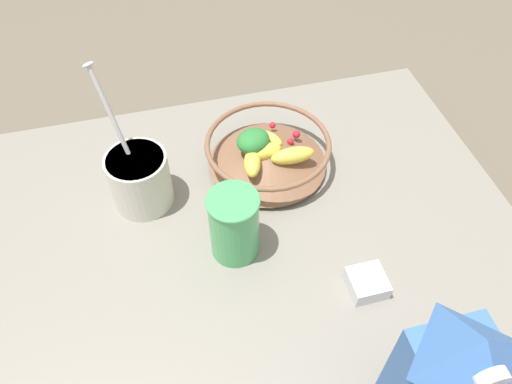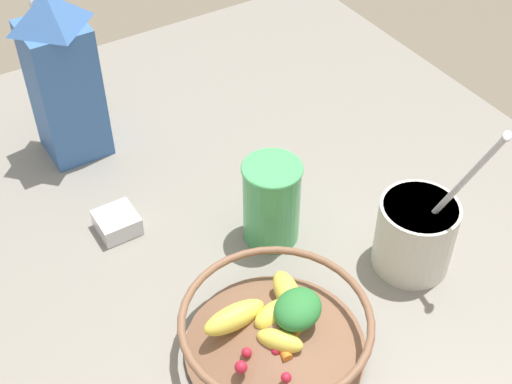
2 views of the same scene
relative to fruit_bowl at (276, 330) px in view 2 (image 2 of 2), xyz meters
name	(u,v)px [view 2 (image 2 of 2)]	position (x,y,z in m)	size (l,w,h in m)	color
ground_plane	(233,209)	(-0.10, -0.28, -0.08)	(6.00, 6.00, 0.00)	#665B4C
countertop	(232,200)	(-0.10, -0.28, -0.06)	(1.00, 1.00, 0.04)	gray
fruit_bowl	(276,330)	(0.00, 0.00, 0.00)	(0.23, 0.23, 0.09)	brown
milk_carton	(62,76)	(0.06, -0.50, 0.10)	(0.09, 0.09, 0.28)	#3D6BB2
yogurt_tub	(416,232)	(-0.24, -0.02, 0.02)	(0.11, 0.13, 0.26)	silver
drinking_cup	(269,202)	(-0.10, -0.17, 0.03)	(0.08, 0.08, 0.13)	#4CB266
spice_jar	(117,223)	(0.08, -0.29, -0.03)	(0.06, 0.06, 0.03)	silver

